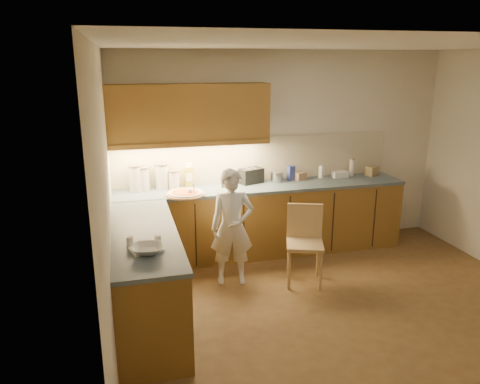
{
  "coord_description": "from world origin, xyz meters",
  "views": [
    {
      "loc": [
        -2.12,
        -3.83,
        2.49
      ],
      "look_at": [
        -0.8,
        1.2,
        1.0
      ],
      "focal_mm": 35.0,
      "sensor_mm": 36.0,
      "label": 1
    }
  ],
  "objects": [
    {
      "name": "room",
      "position": [
        0.0,
        0.0,
        1.68
      ],
      "size": [
        4.54,
        4.5,
        2.62
      ],
      "color": "brown",
      "rests_on": "ground"
    },
    {
      "name": "l_counter",
      "position": [
        -0.92,
        1.25,
        0.46
      ],
      "size": [
        3.77,
        2.62,
        0.92
      ],
      "color": "olive",
      "rests_on": "ground"
    },
    {
      "name": "backsplash",
      "position": [
        -0.38,
        1.99,
        1.21
      ],
      "size": [
        3.75,
        0.02,
        0.58
      ],
      "primitive_type": "cube",
      "color": "beige",
      "rests_on": "l_counter"
    },
    {
      "name": "upper_cabinets",
      "position": [
        -1.27,
        1.82,
        1.85
      ],
      "size": [
        1.95,
        0.36,
        0.73
      ],
      "color": "olive",
      "rests_on": "ground"
    },
    {
      "name": "pizza_on_board",
      "position": [
        -1.39,
        1.51,
        0.94
      ],
      "size": [
        0.46,
        0.46,
        0.19
      ],
      "rotation": [
        0.0,
        0.0,
        0.04
      ],
      "color": "tan",
      "rests_on": "l_counter"
    },
    {
      "name": "child",
      "position": [
        -0.95,
        0.96,
        0.67
      ],
      "size": [
        0.53,
        0.39,
        1.33
      ],
      "primitive_type": "imported",
      "rotation": [
        0.0,
        0.0,
        -0.16
      ],
      "color": "white",
      "rests_on": "ground"
    },
    {
      "name": "wooden_chair",
      "position": [
        -0.15,
        0.78,
        0.52
      ],
      "size": [
        0.51,
        0.51,
        0.9
      ],
      "rotation": [
        0.0,
        0.0,
        -0.34
      ],
      "color": "tan",
      "rests_on": "ground"
    },
    {
      "name": "mixing_bowl",
      "position": [
        -1.95,
        -0.12,
        0.95
      ],
      "size": [
        0.31,
        0.31,
        0.06
      ],
      "primitive_type": "imported",
      "rotation": [
        0.0,
        0.0,
        -0.2
      ],
      "color": "white",
      "rests_on": "l_counter"
    },
    {
      "name": "canister_a",
      "position": [
        -1.95,
        1.83,
        1.09
      ],
      "size": [
        0.16,
        0.16,
        0.33
      ],
      "rotation": [
        0.0,
        0.0,
        0.29
      ],
      "color": "beige",
      "rests_on": "l_counter"
    },
    {
      "name": "canister_b",
      "position": [
        -1.86,
        1.86,
        1.07
      ],
      "size": [
        0.17,
        0.17,
        0.29
      ],
      "rotation": [
        0.0,
        0.0,
        -0.04
      ],
      "color": "beige",
      "rests_on": "l_counter"
    },
    {
      "name": "canister_c",
      "position": [
        -1.63,
        1.86,
        1.08
      ],
      "size": [
        0.17,
        0.17,
        0.32
      ],
      "rotation": [
        0.0,
        0.0,
        0.17
      ],
      "color": "beige",
      "rests_on": "l_counter"
    },
    {
      "name": "canister_d",
      "position": [
        -1.49,
        1.83,
        1.04
      ],
      "size": [
        0.14,
        0.14,
        0.23
      ],
      "rotation": [
        0.0,
        0.0,
        -0.41
      ],
      "color": "silver",
      "rests_on": "l_counter"
    },
    {
      "name": "oil_jug",
      "position": [
        -1.29,
        1.88,
        1.06
      ],
      "size": [
        0.11,
        0.09,
        0.3
      ],
      "rotation": [
        0.0,
        0.0,
        0.24
      ],
      "color": "gold",
      "rests_on": "l_counter"
    },
    {
      "name": "toaster",
      "position": [
        -0.48,
        1.85,
        1.02
      ],
      "size": [
        0.34,
        0.27,
        0.2
      ],
      "rotation": [
        0.0,
        0.0,
        0.35
      ],
      "color": "black",
      "rests_on": "l_counter"
    },
    {
      "name": "steel_pot",
      "position": [
        -0.13,
        1.84,
        0.99
      ],
      "size": [
        0.17,
        0.17,
        0.13
      ],
      "color": "#AAAAAE",
      "rests_on": "l_counter"
    },
    {
      "name": "blue_box",
      "position": [
        0.08,
        1.88,
        1.01
      ],
      "size": [
        0.11,
        0.09,
        0.19
      ],
      "primitive_type": "cube",
      "rotation": [
        0.0,
        0.0,
        0.34
      ],
      "color": "#324298",
      "rests_on": "l_counter"
    },
    {
      "name": "card_box_a",
      "position": [
        0.21,
        1.85,
        0.97
      ],
      "size": [
        0.16,
        0.14,
        0.1
      ],
      "primitive_type": "cube",
      "rotation": [
        0.0,
        0.0,
        0.28
      ],
      "color": "tan",
      "rests_on": "l_counter"
    },
    {
      "name": "white_bottle",
      "position": [
        0.52,
        1.87,
        1.0
      ],
      "size": [
        0.07,
        0.07,
        0.17
      ],
      "primitive_type": "cube",
      "rotation": [
        0.0,
        0.0,
        0.41
      ],
      "color": "silver",
      "rests_on": "l_counter"
    },
    {
      "name": "flat_pack",
      "position": [
        0.78,
        1.84,
        0.96
      ],
      "size": [
        0.21,
        0.15,
        0.08
      ],
      "primitive_type": "cube",
      "rotation": [
        0.0,
        0.0,
        -0.02
      ],
      "color": "silver",
      "rests_on": "l_counter"
    },
    {
      "name": "tall_jar",
      "position": [
        0.96,
        1.85,
        1.05
      ],
      "size": [
        0.08,
        0.08,
        0.25
      ],
      "rotation": [
        0.0,
        0.0,
        -0.11
      ],
      "color": "silver",
      "rests_on": "l_counter"
    },
    {
      "name": "card_box_b",
      "position": [
        1.26,
        1.82,
        0.98
      ],
      "size": [
        0.2,
        0.18,
        0.13
      ],
      "primitive_type": "cube",
      "rotation": [
        0.0,
        0.0,
        0.39
      ],
      "color": "tan",
      "rests_on": "l_counter"
    },
    {
      "name": "dough_cloth",
      "position": [
        -1.95,
        -0.07,
        0.93
      ],
      "size": [
        0.3,
        0.26,
        0.02
      ],
      "primitive_type": "cube",
      "rotation": [
        0.0,
        0.0,
        0.25
      ],
      "color": "white",
      "rests_on": "l_counter"
    },
    {
      "name": "spice_jar_a",
      "position": [
        -2.09,
        0.08,
        0.96
      ],
      "size": [
        0.07,
        0.07,
        0.08
      ],
      "primitive_type": "cylinder",
      "rotation": [
        0.0,
        0.0,
        0.1
      ],
      "color": "silver",
      "rests_on": "l_counter"
    },
    {
      "name": "spice_jar_b",
      "position": [
        -1.85,
        0.05,
        0.96
      ],
      "size": [
        0.06,
        0.06,
        0.08
      ],
      "primitive_type": "cylinder",
      "rotation": [
        0.0,
        0.0,
        0.0
      ],
      "color": "white",
      "rests_on": "l_counter"
    }
  ]
}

